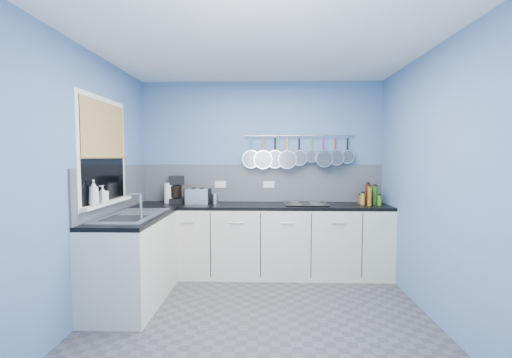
{
  "coord_description": "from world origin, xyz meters",
  "views": [
    {
      "loc": [
        0.06,
        -3.12,
        1.5
      ],
      "look_at": [
        -0.05,
        0.75,
        1.25
      ],
      "focal_mm": 24.11,
      "sensor_mm": 36.0,
      "label": 1
    }
  ],
  "objects_px": {
    "canister": "(215,199)",
    "hob": "(306,204)",
    "toaster": "(198,196)",
    "soap_bottle_b": "(103,194)",
    "coffee_maker": "(176,189)",
    "paper_towel": "(169,193)",
    "soap_bottle_a": "(94,193)"
  },
  "relations": [
    {
      "from": "paper_towel",
      "to": "canister",
      "type": "bearing_deg",
      "value": -3.54
    },
    {
      "from": "toaster",
      "to": "paper_towel",
      "type": "bearing_deg",
      "value": 169.44
    },
    {
      "from": "canister",
      "to": "paper_towel",
      "type": "bearing_deg",
      "value": 176.46
    },
    {
      "from": "soap_bottle_a",
      "to": "coffee_maker",
      "type": "xyz_separation_m",
      "value": [
        0.42,
        1.33,
        -0.09
      ]
    },
    {
      "from": "soap_bottle_a",
      "to": "coffee_maker",
      "type": "distance_m",
      "value": 1.39
    },
    {
      "from": "soap_bottle_b",
      "to": "canister",
      "type": "xyz_separation_m",
      "value": [
        0.94,
        1.07,
        -0.17
      ]
    },
    {
      "from": "hob",
      "to": "toaster",
      "type": "bearing_deg",
      "value": 179.81
    },
    {
      "from": "paper_towel",
      "to": "coffee_maker",
      "type": "height_order",
      "value": "coffee_maker"
    },
    {
      "from": "soap_bottle_a",
      "to": "paper_towel",
      "type": "xyz_separation_m",
      "value": [
        0.33,
        1.29,
        -0.14
      ]
    },
    {
      "from": "toaster",
      "to": "soap_bottle_a",
      "type": "bearing_deg",
      "value": -123.7
    },
    {
      "from": "coffee_maker",
      "to": "soap_bottle_b",
      "type": "bearing_deg",
      "value": -129.11
    },
    {
      "from": "canister",
      "to": "hob",
      "type": "xyz_separation_m",
      "value": [
        1.16,
        -0.02,
        -0.06
      ]
    },
    {
      "from": "coffee_maker",
      "to": "toaster",
      "type": "distance_m",
      "value": 0.32
    },
    {
      "from": "hob",
      "to": "paper_towel",
      "type": "bearing_deg",
      "value": 178.28
    },
    {
      "from": "soap_bottle_b",
      "to": "coffee_maker",
      "type": "distance_m",
      "value": 1.23
    },
    {
      "from": "toaster",
      "to": "canister",
      "type": "xyz_separation_m",
      "value": [
        0.22,
        0.01,
        -0.03
      ]
    },
    {
      "from": "soap_bottle_b",
      "to": "toaster",
      "type": "height_order",
      "value": "soap_bottle_b"
    },
    {
      "from": "toaster",
      "to": "hob",
      "type": "distance_m",
      "value": 1.38
    },
    {
      "from": "paper_towel",
      "to": "toaster",
      "type": "bearing_deg",
      "value": -7.07
    },
    {
      "from": "soap_bottle_b",
      "to": "canister",
      "type": "height_order",
      "value": "soap_bottle_b"
    },
    {
      "from": "coffee_maker",
      "to": "hob",
      "type": "relative_size",
      "value": 0.66
    },
    {
      "from": "soap_bottle_a",
      "to": "paper_towel",
      "type": "bearing_deg",
      "value": 75.64
    },
    {
      "from": "paper_towel",
      "to": "canister",
      "type": "distance_m",
      "value": 0.61
    },
    {
      "from": "soap_bottle_a",
      "to": "paper_towel",
      "type": "relative_size",
      "value": 0.91
    },
    {
      "from": "coffee_maker",
      "to": "paper_towel",
      "type": "bearing_deg",
      "value": -175.18
    },
    {
      "from": "toaster",
      "to": "hob",
      "type": "bearing_deg",
      "value": -3.68
    },
    {
      "from": "coffee_maker",
      "to": "canister",
      "type": "bearing_deg",
      "value": -27.63
    },
    {
      "from": "canister",
      "to": "coffee_maker",
      "type": "bearing_deg",
      "value": 171.51
    },
    {
      "from": "toaster",
      "to": "soap_bottle_b",
      "type": "bearing_deg",
      "value": -127.61
    },
    {
      "from": "toaster",
      "to": "hob",
      "type": "relative_size",
      "value": 0.57
    },
    {
      "from": "hob",
      "to": "soap_bottle_b",
      "type": "bearing_deg",
      "value": -153.21
    },
    {
      "from": "canister",
      "to": "soap_bottle_a",
      "type": "bearing_deg",
      "value": -126.87
    }
  ]
}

